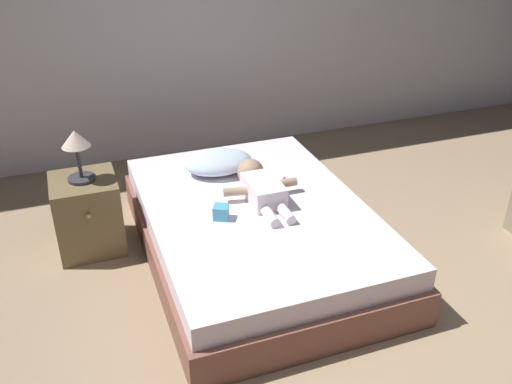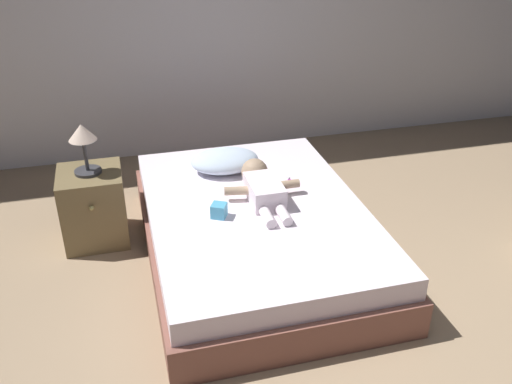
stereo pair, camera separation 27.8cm
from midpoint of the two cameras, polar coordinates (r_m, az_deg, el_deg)
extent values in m
plane|color=#9A8061|center=(2.95, 7.25, -18.07)|extent=(8.00, 8.00, 0.00)
cube|color=brown|center=(3.65, -2.19, -4.97)|extent=(1.39, 2.01, 0.23)
cube|color=white|center=(3.56, -2.24, -2.47)|extent=(1.34, 1.93, 0.14)
ellipsoid|color=silver|center=(3.94, -5.93, 3.05)|extent=(0.48, 0.35, 0.15)
cube|color=white|center=(3.54, -1.48, 0.07)|extent=(0.20, 0.34, 0.14)
sphere|color=tan|center=(3.74, -2.70, 2.03)|extent=(0.18, 0.18, 0.18)
cylinder|color=tan|center=(3.54, -4.38, -0.02)|extent=(0.16, 0.08, 0.06)
cylinder|color=tan|center=(3.64, 0.82, 0.87)|extent=(0.16, 0.06, 0.06)
cylinder|color=white|center=(3.34, -0.92, -2.58)|extent=(0.06, 0.18, 0.06)
cylinder|color=white|center=(3.37, 0.72, -2.27)|extent=(0.06, 0.18, 0.06)
cube|color=#BD31A8|center=(3.81, 1.32, 1.12)|extent=(0.05, 0.11, 0.01)
cube|color=white|center=(3.84, 0.76, 1.58)|extent=(0.02, 0.03, 0.01)
cube|color=brown|center=(3.87, -18.91, -2.20)|extent=(0.42, 0.42, 0.51)
sphere|color=tan|center=(3.62, -18.98, -2.38)|extent=(0.03, 0.03, 0.03)
cylinder|color=#333338|center=(3.74, -19.53, 1.29)|extent=(0.17, 0.17, 0.02)
cylinder|color=#333338|center=(3.70, -19.82, 2.89)|extent=(0.02, 0.02, 0.21)
cone|color=beige|center=(3.63, -20.23, 5.15)|extent=(0.18, 0.18, 0.11)
cube|color=#4BA7D1|center=(3.38, -5.98, -2.13)|extent=(0.12, 0.12, 0.09)
camera|label=1|loc=(0.14, -92.30, -1.25)|focal=38.90mm
camera|label=2|loc=(0.14, 87.70, 1.25)|focal=38.90mm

